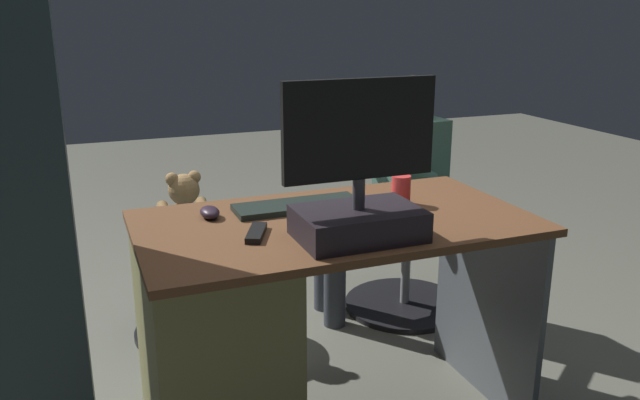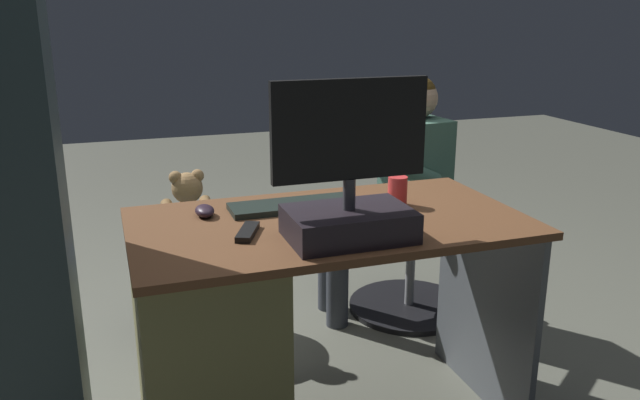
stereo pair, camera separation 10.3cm
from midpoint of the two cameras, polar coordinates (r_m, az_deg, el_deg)
ground_plane at (r=2.69m, az=-1.12°, el=-14.32°), size 10.00×10.00×0.00m
desk at (r=2.08m, az=-6.20°, el=-11.74°), size 1.23×0.68×0.75m
monitor at (r=1.83m, az=4.20°, el=0.46°), size 0.45×0.24×0.46m
keyboard at (r=2.14m, az=-1.01°, el=-0.49°), size 0.42×0.14×0.02m
computer_mouse at (r=2.08m, az=-8.75°, el=-0.96°), size 0.06×0.10×0.04m
cup at (r=2.18m, az=8.20°, el=0.80°), size 0.06×0.06×0.10m
tv_remote at (r=1.89m, az=-4.86°, el=-2.84°), size 0.10×0.15×0.02m
notebook_binder at (r=2.01m, az=4.70°, el=-1.60°), size 0.27×0.33×0.02m
office_chair_teddy at (r=2.88m, az=-10.17°, el=-6.68°), size 0.50×0.50×0.43m
teddy_bear at (r=2.78m, az=-10.53°, el=-0.74°), size 0.21×0.22×0.30m
visitor_chair at (r=3.08m, az=8.96°, el=-5.41°), size 0.57×0.57×0.43m
person at (r=2.93m, az=7.70°, el=1.72°), size 0.55×0.51×1.10m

